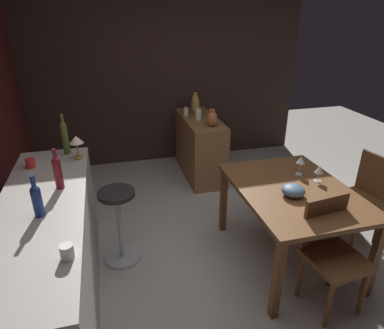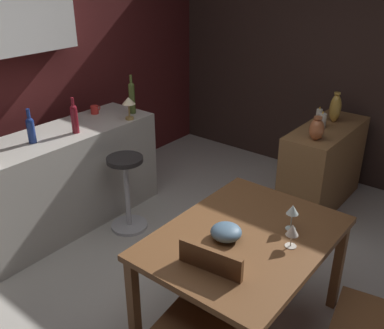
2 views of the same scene
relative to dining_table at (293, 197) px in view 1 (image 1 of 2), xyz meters
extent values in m
plane|color=#B7B2A8|center=(0.09, 0.48, -0.65)|extent=(9.00, 9.00, 0.00)
cube|color=#33231E|center=(2.64, 0.78, 0.65)|extent=(0.10, 4.40, 2.60)
cube|color=brown|center=(0.00, 0.00, 0.07)|extent=(1.25, 0.93, 0.04)
cube|color=brown|center=(-0.57, 0.41, -0.30)|extent=(0.06, 0.06, 0.70)
cube|color=brown|center=(0.57, 0.41, -0.30)|extent=(0.06, 0.06, 0.70)
cube|color=brown|center=(-0.57, -0.41, -0.30)|extent=(0.06, 0.06, 0.70)
cube|color=brown|center=(0.57, -0.41, -0.30)|extent=(0.06, 0.06, 0.70)
cube|color=#B2ADA3|center=(-0.05, 1.99, -0.20)|extent=(2.10, 0.60, 0.90)
cube|color=olive|center=(1.91, 0.28, -0.24)|extent=(1.10, 0.44, 0.82)
cube|color=brown|center=(-0.58, -0.05, -0.21)|extent=(0.44, 0.44, 0.04)
cube|color=brown|center=(-0.40, -0.03, 0.01)|extent=(0.07, 0.38, 0.43)
cylinder|color=brown|center=(-0.72, -0.23, -0.44)|extent=(0.04, 0.04, 0.43)
cylinder|color=brown|center=(-0.76, 0.09, -0.44)|extent=(0.04, 0.04, 0.43)
cylinder|color=brown|center=(-0.40, -0.19, -0.44)|extent=(0.04, 0.04, 0.43)
cylinder|color=brown|center=(-0.44, 0.13, -0.44)|extent=(0.04, 0.04, 0.43)
cube|color=brown|center=(0.10, -0.78, -0.21)|extent=(0.46, 0.46, 0.04)
cube|color=brown|center=(0.13, -0.96, 0.01)|extent=(0.38, 0.09, 0.43)
cylinder|color=brown|center=(-0.09, -0.65, -0.44)|extent=(0.04, 0.04, 0.42)
cylinder|color=brown|center=(0.23, -0.60, -0.44)|extent=(0.04, 0.04, 0.42)
cylinder|color=brown|center=(-0.03, -0.97, -0.44)|extent=(0.04, 0.04, 0.42)
cylinder|color=brown|center=(0.29, -0.91, -0.44)|extent=(0.04, 0.04, 0.42)
cylinder|color=#262323|center=(0.38, 1.47, 0.04)|extent=(0.32, 0.32, 0.04)
cylinder|color=silver|center=(0.38, 1.47, -0.31)|extent=(0.04, 0.04, 0.67)
cylinder|color=silver|center=(0.38, 1.47, -0.64)|extent=(0.34, 0.34, 0.03)
cylinder|color=silver|center=(0.23, -0.18, 0.09)|extent=(0.07, 0.07, 0.00)
cylinder|color=silver|center=(0.23, -0.18, 0.14)|extent=(0.01, 0.01, 0.11)
cone|color=silver|center=(0.23, -0.18, 0.23)|extent=(0.08, 0.08, 0.06)
cylinder|color=silver|center=(0.07, -0.27, 0.09)|extent=(0.07, 0.07, 0.00)
cylinder|color=silver|center=(0.07, -0.27, 0.13)|extent=(0.01, 0.01, 0.08)
cone|color=silver|center=(0.07, -0.27, 0.20)|extent=(0.08, 0.08, 0.07)
ellipsoid|color=slate|center=(-0.10, 0.07, 0.13)|extent=(0.19, 0.19, 0.09)
cylinder|color=#475623|center=(0.89, 1.86, 0.38)|extent=(0.06, 0.06, 0.27)
sphere|color=#475623|center=(0.89, 1.86, 0.52)|extent=(0.06, 0.06, 0.06)
cylinder|color=#475623|center=(0.89, 1.86, 0.58)|extent=(0.03, 0.03, 0.09)
cylinder|color=maroon|center=(0.20, 1.87, 0.36)|extent=(0.06, 0.06, 0.22)
sphere|color=maroon|center=(0.20, 1.87, 0.47)|extent=(0.06, 0.06, 0.06)
cylinder|color=maroon|center=(0.20, 1.87, 0.52)|extent=(0.03, 0.03, 0.08)
cylinder|color=navy|center=(-0.16, 1.96, 0.34)|extent=(0.06, 0.06, 0.18)
sphere|color=navy|center=(-0.16, 1.96, 0.43)|extent=(0.06, 0.06, 0.06)
cylinder|color=navy|center=(-0.16, 1.96, 0.49)|extent=(0.03, 0.03, 0.09)
cylinder|color=red|center=(0.64, 2.14, 0.29)|extent=(0.08, 0.08, 0.08)
torus|color=red|center=(0.69, 2.14, 0.29)|extent=(0.05, 0.01, 0.05)
cylinder|color=white|center=(-0.64, 1.76, 0.29)|extent=(0.07, 0.07, 0.08)
torus|color=white|center=(-0.59, 1.76, 0.29)|extent=(0.05, 0.01, 0.05)
cylinder|color=#A58447|center=(0.74, 1.76, 0.26)|extent=(0.08, 0.08, 0.02)
cylinder|color=#A58447|center=(0.74, 1.76, 0.33)|extent=(0.02, 0.02, 0.13)
cone|color=beige|center=(0.74, 1.76, 0.43)|extent=(0.12, 0.12, 0.07)
cylinder|color=white|center=(2.05, 0.44, 0.22)|extent=(0.06, 0.06, 0.11)
ellipsoid|color=yellow|center=(2.05, 0.44, 0.29)|extent=(0.01, 0.01, 0.03)
cylinder|color=white|center=(1.85, 0.33, 0.24)|extent=(0.08, 0.08, 0.14)
ellipsoid|color=yellow|center=(1.85, 0.33, 0.32)|extent=(0.01, 0.01, 0.03)
ellipsoid|color=#B78C38|center=(2.09, 0.30, 0.30)|extent=(0.11, 0.11, 0.28)
cylinder|color=#B78C38|center=(2.09, 0.30, 0.45)|extent=(0.06, 0.06, 0.02)
ellipsoid|color=#B26038|center=(1.54, 0.24, 0.26)|extent=(0.13, 0.13, 0.19)
cylinder|color=#B26038|center=(1.54, 0.24, 0.37)|extent=(0.07, 0.07, 0.02)
camera|label=1|loc=(-2.21, 1.48, 1.47)|focal=31.53mm
camera|label=2|loc=(-1.94, -1.12, 1.61)|focal=40.68mm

